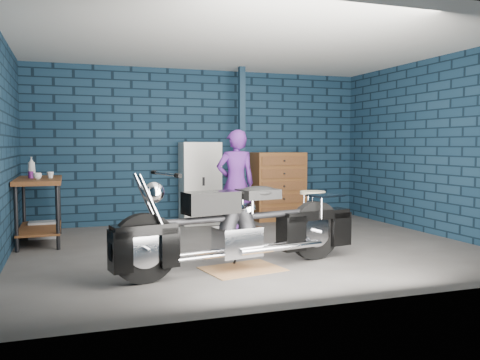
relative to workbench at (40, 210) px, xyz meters
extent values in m
plane|color=#514E4B|center=(2.68, -1.32, -0.46)|extent=(6.00, 6.00, 0.00)
cube|color=#102537|center=(2.68, 1.18, 0.90)|extent=(6.00, 0.02, 2.70)
cube|color=#102537|center=(-0.32, -1.32, 0.90)|extent=(0.02, 5.00, 2.70)
cube|color=#102537|center=(5.68, -1.32, 0.90)|extent=(0.02, 5.00, 2.70)
cube|color=silver|center=(2.68, -1.32, 2.25)|extent=(6.00, 5.00, 0.02)
cube|color=#102332|center=(3.23, 0.63, 0.90)|extent=(0.10, 0.10, 2.70)
cube|color=brown|center=(0.00, 0.00, 0.00)|extent=(0.60, 1.40, 0.91)
cube|color=#996F42|center=(2.20, -2.40, -0.45)|extent=(0.94, 0.77, 0.01)
imported|color=#511F77|center=(2.76, -0.47, 0.34)|extent=(0.61, 0.42, 1.60)
cube|color=gray|center=(0.02, 0.35, -0.33)|extent=(0.39, 0.28, 0.24)
cube|color=silver|center=(2.56, 0.91, 0.26)|extent=(0.66, 0.47, 1.42)
cube|color=brown|center=(4.04, 0.91, 0.16)|extent=(0.93, 0.52, 1.24)
imported|color=beige|center=(0.00, -0.26, 0.50)|extent=(0.15, 0.15, 0.09)
imported|color=beige|center=(0.16, -0.07, 0.50)|extent=(0.11, 0.11, 0.09)
cylinder|color=#5D1966|center=(-0.10, 0.03, 0.50)|extent=(0.09, 0.09, 0.10)
imported|color=gray|center=(-0.12, 0.52, 0.60)|extent=(0.13, 0.13, 0.29)
camera|label=1|loc=(0.39, -7.63, 0.92)|focal=38.00mm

